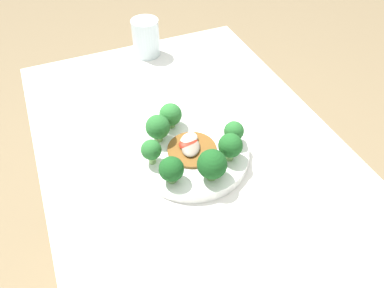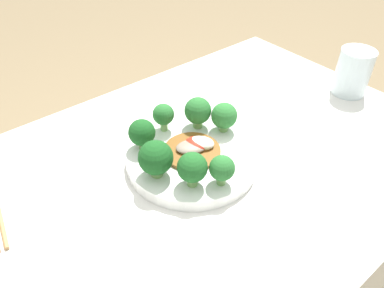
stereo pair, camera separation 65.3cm
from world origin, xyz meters
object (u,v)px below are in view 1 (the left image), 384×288
broccoli_east (171,115)px  stirfry_center (191,146)px  broccoli_southwest (230,146)px  broccoli_west (212,165)px  broccoli_south (234,131)px  drinking_glass (146,38)px  broccoli_northeast (158,127)px  plate (192,154)px  broccoli_north (151,150)px  broccoli_northwest (171,169)px

broccoli_east → stirfry_center: bearing=-171.6°
broccoli_southwest → broccoli_west: broccoli_west is taller
broccoli_west → broccoli_south: 0.11m
drinking_glass → stirfry_center: bearing=174.3°
broccoli_southwest → broccoli_south: bearing=-36.2°
stirfry_center → broccoli_west: bearing=-175.1°
broccoli_northeast → broccoli_southwest: bearing=-133.2°
plate → broccoli_southwest: bearing=-128.9°
broccoli_east → broccoli_west: size_ratio=0.88×
plate → broccoli_northeast: size_ratio=3.76×
broccoli_southwest → broccoli_north: bearing=71.0°
plate → broccoli_southwest: (-0.05, -0.06, 0.05)m
plate → broccoli_northwest: broccoli_northwest is taller
broccoli_northeast → stirfry_center: (-0.05, -0.05, -0.03)m
stirfry_center → broccoli_southwest: bearing=-131.8°
drinking_glass → broccoli_east: bearing=170.9°
broccoli_northwest → stirfry_center: broccoli_northwest is taller
stirfry_center → drinking_glass: 0.44m
broccoli_northwest → drinking_glass: bearing=-12.5°
broccoli_northwest → broccoli_south: (0.05, -0.16, -0.00)m
plate → broccoli_south: bearing=-97.5°
broccoli_southwest → broccoli_east: bearing=28.3°
broccoli_north → drinking_glass: (0.44, -0.13, -0.01)m
broccoli_northwest → broccoli_northeast: bearing=-6.9°
plate → broccoli_south: broccoli_south is taller
plate → stirfry_center: (0.01, 0.00, 0.02)m
broccoli_east → broccoli_northeast: broccoli_northeast is taller
plate → broccoli_west: (-0.08, -0.01, 0.05)m
broccoli_northeast → broccoli_west: 0.15m
broccoli_west → drinking_glass: drinking_glass is taller
broccoli_west → broccoli_east: bearing=6.6°
broccoli_south → stirfry_center: (0.02, 0.09, -0.02)m
broccoli_southwest → broccoli_northwest: (-0.01, 0.13, -0.00)m
broccoli_south → stirfry_center: size_ratio=0.53×
broccoli_southwest → drinking_glass: drinking_glass is taller
plate → broccoli_south: (-0.01, -0.09, 0.04)m
broccoli_east → broccoli_south: broccoli_east is taller
broccoli_east → broccoli_northeast: (-0.03, 0.04, 0.00)m
drinking_glass → plate: bearing=174.5°
broccoli_northwest → broccoli_east: 0.16m
broccoli_southwest → broccoli_northwest: bearing=94.4°
broccoli_west → drinking_glass: (0.52, -0.04, -0.01)m
broccoli_northeast → broccoli_north: broccoli_northeast is taller
broccoli_northeast → stirfry_center: bearing=-134.7°
broccoli_southwest → broccoli_east: broccoli_southwest is taller
plate → stirfry_center: size_ratio=2.32×
plate → broccoli_north: bearing=89.2°
broccoli_west → drinking_glass: bearing=-3.9°
broccoli_northeast → broccoli_west: broccoli_west is taller
plate → broccoli_northwest: (-0.06, 0.07, 0.05)m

